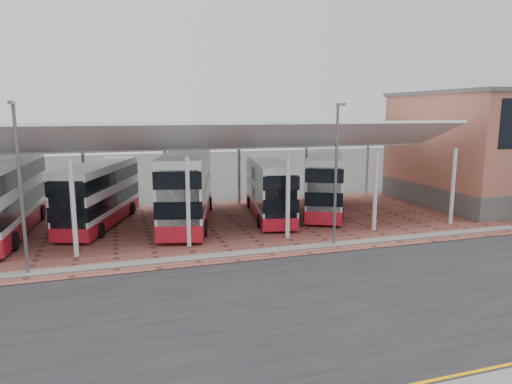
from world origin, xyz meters
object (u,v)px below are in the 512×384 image
bus_5 (324,183)px  bus_3 (187,188)px  bus_1 (3,196)px  bus_4 (269,189)px  bus_2 (100,195)px

bus_5 → bus_3: bearing=-151.0°
bus_1 → bus_3: 11.32m
bus_1 → bus_4: (17.25, -0.15, -0.39)m
bus_3 → bus_4: 5.94m
bus_4 → bus_5: (4.65, 0.53, 0.17)m
bus_1 → bus_4: size_ratio=1.17×
bus_2 → bus_3: size_ratio=0.85×
bus_2 → bus_5: (16.33, -0.54, 0.14)m
bus_2 → bus_3: bus_3 is taller
bus_2 → bus_4: bus_2 is taller
bus_4 → bus_1: bearing=-170.0°
bus_3 → bus_4: bearing=14.0°
bus_1 → bus_2: bearing=12.8°
bus_2 → bus_3: 5.85m
bus_2 → bus_3: (5.75, -1.05, 0.35)m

